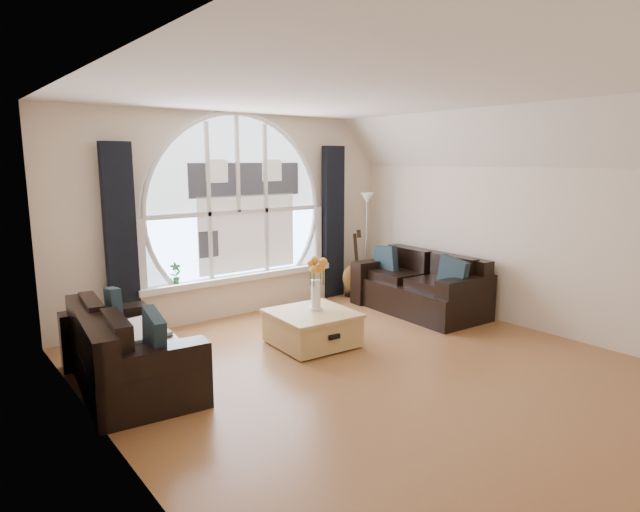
{
  "coord_description": "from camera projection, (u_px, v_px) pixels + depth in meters",
  "views": [
    {
      "loc": [
        -3.54,
        -3.64,
        2.08
      ],
      "look_at": [
        0.0,
        0.9,
        1.05
      ],
      "focal_mm": 29.89,
      "sensor_mm": 36.0,
      "label": 1
    }
  ],
  "objects": [
    {
      "name": "ground",
      "position": [
        375.0,
        371.0,
        5.33
      ],
      "size": [
        5.0,
        5.5,
        0.01
      ],
      "primitive_type": "cube",
      "color": "brown",
      "rests_on": "ground"
    },
    {
      "name": "ceiling",
      "position": [
        381.0,
        92.0,
        4.85
      ],
      "size": [
        5.0,
        5.5,
        0.01
      ],
      "primitive_type": "cube",
      "color": "silver",
      "rests_on": "ground"
    },
    {
      "name": "wall_back",
      "position": [
        236.0,
        215.0,
        7.23
      ],
      "size": [
        5.0,
        0.01,
        2.7
      ],
      "primitive_type": "cube",
      "color": "beige",
      "rests_on": "ground"
    },
    {
      "name": "wall_left",
      "position": [
        110.0,
        271.0,
        3.58
      ],
      "size": [
        0.01,
        5.5,
        2.7
      ],
      "primitive_type": "cube",
      "color": "beige",
      "rests_on": "ground"
    },
    {
      "name": "wall_right",
      "position": [
        523.0,
        220.0,
        6.61
      ],
      "size": [
        0.01,
        5.5,
        2.7
      ],
      "primitive_type": "cube",
      "color": "beige",
      "rests_on": "ground"
    },
    {
      "name": "attic_slope",
      "position": [
        515.0,
        138.0,
        6.25
      ],
      "size": [
        0.92,
        5.5,
        0.72
      ],
      "primitive_type": "cube",
      "color": "silver",
      "rests_on": "ground"
    },
    {
      "name": "arched_window",
      "position": [
        237.0,
        195.0,
        7.16
      ],
      "size": [
        2.6,
        0.06,
        2.15
      ],
      "primitive_type": "cube",
      "color": "silver",
      "rests_on": "wall_back"
    },
    {
      "name": "window_sill",
      "position": [
        242.0,
        277.0,
        7.3
      ],
      "size": [
        2.9,
        0.22,
        0.08
      ],
      "primitive_type": "cube",
      "color": "white",
      "rests_on": "wall_back"
    },
    {
      "name": "window_frame",
      "position": [
        238.0,
        195.0,
        7.13
      ],
      "size": [
        2.76,
        0.08,
        2.15
      ],
      "primitive_type": "cube",
      "color": "white",
      "rests_on": "wall_back"
    },
    {
      "name": "neighbor_house",
      "position": [
        247.0,
        204.0,
        7.26
      ],
      "size": [
        1.7,
        0.02,
        1.5
      ],
      "primitive_type": "cube",
      "color": "silver",
      "rests_on": "wall_back"
    },
    {
      "name": "curtain_left",
      "position": [
        121.0,
        242.0,
        6.2
      ],
      "size": [
        0.35,
        0.12,
        2.3
      ],
      "primitive_type": "cube",
      "color": "black",
      "rests_on": "ground"
    },
    {
      "name": "curtain_right",
      "position": [
        333.0,
        222.0,
        8.14
      ],
      "size": [
        0.35,
        0.12,
        2.3
      ],
      "primitive_type": "cube",
      "color": "black",
      "rests_on": "ground"
    },
    {
      "name": "sofa_left",
      "position": [
        128.0,
        345.0,
        4.93
      ],
      "size": [
        1.03,
        1.78,
        0.75
      ],
      "primitive_type": "cube",
      "rotation": [
        0.0,
        0.0,
        -0.11
      ],
      "color": "black",
      "rests_on": "ground"
    },
    {
      "name": "sofa_right",
      "position": [
        419.0,
        284.0,
        7.38
      ],
      "size": [
        1.02,
        1.87,
        0.81
      ],
      "primitive_type": "cube",
      "rotation": [
        0.0,
        0.0,
        -0.06
      ],
      "color": "black",
      "rests_on": "ground"
    },
    {
      "name": "coffee_chest",
      "position": [
        312.0,
        327.0,
        6.08
      ],
      "size": [
        0.94,
        0.94,
        0.43
      ],
      "primitive_type": "cube",
      "rotation": [
        0.0,
        0.0,
        -0.06
      ],
      "color": "tan",
      "rests_on": "ground"
    },
    {
      "name": "throw_blanket",
      "position": [
        131.0,
        334.0,
        4.92
      ],
      "size": [
        0.61,
        0.61,
        0.1
      ],
      "primitive_type": "cube",
      "rotation": [
        0.0,
        0.0,
        0.12
      ],
      "color": "silver",
      "rests_on": "sofa_left"
    },
    {
      "name": "vase_flowers",
      "position": [
        316.0,
        277.0,
        6.06
      ],
      "size": [
        0.24,
        0.24,
        0.7
      ],
      "primitive_type": "cube",
      "color": "white",
      "rests_on": "coffee_chest"
    },
    {
      "name": "floor_lamp",
      "position": [
        366.0,
        244.0,
        8.27
      ],
      "size": [
        0.24,
        0.24,
        1.6
      ],
      "primitive_type": "cube",
      "color": "#B2B2B2",
      "rests_on": "ground"
    },
    {
      "name": "guitar",
      "position": [
        354.0,
        263.0,
        8.16
      ],
      "size": [
        0.42,
        0.34,
        1.06
      ],
      "primitive_type": "cube",
      "rotation": [
        0.0,
        0.0,
        -0.3
      ],
      "color": "brown",
      "rests_on": "ground"
    },
    {
      "name": "potted_plant",
      "position": [
        176.0,
        273.0,
        6.7
      ],
      "size": [
        0.15,
        0.11,
        0.27
      ],
      "primitive_type": "imported",
      "rotation": [
        0.0,
        0.0,
        -0.07
      ],
      "color": "#1E6023",
      "rests_on": "window_sill"
    }
  ]
}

